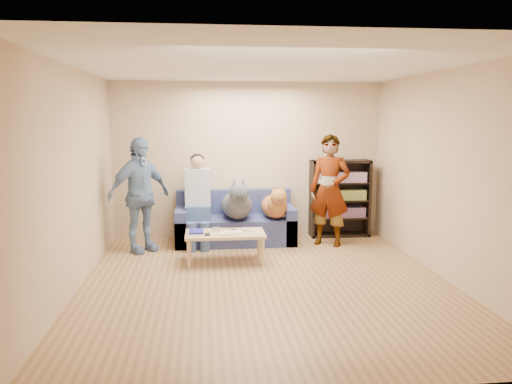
{
  "coord_description": "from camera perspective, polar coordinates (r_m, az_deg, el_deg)",
  "views": [
    {
      "loc": [
        -0.74,
        -5.84,
        2.0
      ],
      "look_at": [
        0.0,
        1.2,
        0.95
      ],
      "focal_mm": 35.0,
      "sensor_mm": 36.0,
      "label": 1
    }
  ],
  "objects": [
    {
      "name": "pen_black",
      "position": [
        7.17,
        -2.65,
        -4.27
      ],
      "size": [
        0.13,
        0.08,
        0.01
      ],
      "primitive_type": "cylinder",
      "rotation": [
        0.0,
        1.57,
        -0.52
      ],
      "color": "black",
      "rests_on": "coffee_table"
    },
    {
      "name": "wall_back",
      "position": [
        8.4,
        -0.93,
        3.66
      ],
      "size": [
        4.5,
        0.0,
        4.5
      ],
      "primitive_type": "plane",
      "rotation": [
        1.57,
        0.0,
        0.0
      ],
      "color": "tan",
      "rests_on": "ground"
    },
    {
      "name": "camera_silver",
      "position": [
        7.1,
        -4.56,
        -4.24
      ],
      "size": [
        0.11,
        0.06,
        0.05
      ],
      "primitive_type": "cube",
      "color": "#AEAEB2",
      "rests_on": "coffee_table"
    },
    {
      "name": "wall_front",
      "position": [
        3.49,
        6.39,
        -3.21
      ],
      "size": [
        4.5,
        0.0,
        4.5
      ],
      "primitive_type": "plane",
      "rotation": [
        -1.57,
        0.0,
        0.0
      ],
      "color": "tan",
      "rests_on": "ground"
    },
    {
      "name": "blanket",
      "position": [
        7.99,
        3.02,
        -2.38
      ],
      "size": [
        0.42,
        0.36,
        0.15
      ],
      "primitive_type": "ellipsoid",
      "color": "#BCBCC1",
      "rests_on": "sofa"
    },
    {
      "name": "person_standing_left",
      "position": [
        7.65,
        -13.19,
        -0.33
      ],
      "size": [
        1.06,
        0.96,
        1.73
      ],
      "primitive_type": "imported",
      "rotation": [
        0.0,
        0.0,
        0.67
      ],
      "color": "#7B9DC5",
      "rests_on": "ground"
    },
    {
      "name": "wallet",
      "position": [
        6.87,
        -5.6,
        -4.84
      ],
      "size": [
        0.07,
        0.12,
        0.02
      ],
      "primitive_type": "cube",
      "color": "black",
      "rests_on": "coffee_table"
    },
    {
      "name": "magazine",
      "position": [
        6.91,
        -2.86,
        -4.61
      ],
      "size": [
        0.22,
        0.17,
        0.01
      ],
      "primitive_type": "cube",
      "color": "beige",
      "rests_on": "coffee_table"
    },
    {
      "name": "wall_left",
      "position": [
        6.07,
        -20.35,
        1.28
      ],
      "size": [
        0.0,
        5.0,
        5.0
      ],
      "primitive_type": "plane",
      "rotation": [
        1.57,
        0.0,
        1.57
      ],
      "color": "tan",
      "rests_on": "ground"
    },
    {
      "name": "dog_tan",
      "position": [
        7.91,
        2.2,
        -1.5
      ],
      "size": [
        0.41,
        1.16,
        0.59
      ],
      "color": "#B05735",
      "rests_on": "sofa"
    },
    {
      "name": "pen_orange",
      "position": [
        6.83,
        -3.66,
        -4.92
      ],
      "size": [
        0.13,
        0.06,
        0.01
      ],
      "primitive_type": "cylinder",
      "rotation": [
        0.0,
        1.57,
        0.35
      ],
      "color": "orange",
      "rests_on": "coffee_table"
    },
    {
      "name": "controller_b",
      "position": [
        7.03,
        -0.62,
        -4.43
      ],
      "size": [
        0.09,
        0.06,
        0.03
      ],
      "primitive_type": "cube",
      "color": "white",
      "rests_on": "coffee_table"
    },
    {
      "name": "papers",
      "position": [
        6.9,
        -3.1,
        -4.76
      ],
      "size": [
        0.26,
        0.2,
        0.02
      ],
      "primitive_type": "cube",
      "color": "beige",
      "rests_on": "coffee_table"
    },
    {
      "name": "ceiling",
      "position": [
        5.92,
        1.26,
        14.25
      ],
      "size": [
        5.0,
        5.0,
        0.0
      ],
      "primitive_type": "plane",
      "rotation": [
        3.14,
        0.0,
        0.0
      ],
      "color": "white",
      "rests_on": "ground"
    },
    {
      "name": "dog_gray",
      "position": [
        7.84,
        -2.16,
        -1.31
      ],
      "size": [
        0.48,
        1.28,
        0.69
      ],
      "color": "#4D4F57",
      "rests_on": "sofa"
    },
    {
      "name": "controller_a",
      "position": [
        7.1,
        -1.32,
        -4.3
      ],
      "size": [
        0.04,
        0.13,
        0.03
      ],
      "primitive_type": "cube",
      "color": "silver",
      "rests_on": "coffee_table"
    },
    {
      "name": "ground",
      "position": [
        6.22,
        1.18,
        -10.33
      ],
      "size": [
        5.0,
        5.0,
        0.0
      ],
      "primitive_type": "plane",
      "color": "olive",
      "rests_on": "ground"
    },
    {
      "name": "wall_right",
      "position": [
        6.6,
        20.99,
        1.78
      ],
      "size": [
        0.0,
        5.0,
        5.0
      ],
      "primitive_type": "plane",
      "rotation": [
        1.57,
        0.0,
        -1.57
      ],
      "color": "tan",
      "rests_on": "ground"
    },
    {
      "name": "headphone_cup_b",
      "position": [
        7.06,
        -1.95,
        -4.42
      ],
      "size": [
        0.07,
        0.07,
        0.02
      ],
      "primitive_type": "cylinder",
      "color": "white",
      "rests_on": "coffee_table"
    },
    {
      "name": "sofa",
      "position": [
        8.14,
        -2.42,
        -3.77
      ],
      "size": [
        1.9,
        0.85,
        0.82
      ],
      "color": "#515B93",
      "rests_on": "ground"
    },
    {
      "name": "coffee_table",
      "position": [
        7.0,
        -3.55,
        -5.01
      ],
      "size": [
        1.1,
        0.6,
        0.42
      ],
      "color": "tan",
      "rests_on": "ground"
    },
    {
      "name": "bookshelf",
      "position": [
        8.59,
        9.54,
        -0.52
      ],
      "size": [
        1.0,
        0.34,
        1.3
      ],
      "color": "black",
      "rests_on": "ground"
    },
    {
      "name": "notebook_blue",
      "position": [
        7.03,
        -6.84,
        -4.5
      ],
      "size": [
        0.2,
        0.26,
        0.03
      ],
      "primitive_type": "cube",
      "color": "#1C1D9A",
      "rests_on": "coffee_table"
    },
    {
      "name": "headphone_cup_a",
      "position": [
        6.98,
        -1.9,
        -4.57
      ],
      "size": [
        0.07,
        0.07,
        0.02
      ],
      "primitive_type": "cylinder",
      "color": "white",
      "rests_on": "coffee_table"
    },
    {
      "name": "held_controller",
      "position": [
        7.65,
        7.35,
        1.16
      ],
      "size": [
        0.06,
        0.12,
        0.03
      ],
      "primitive_type": "cube",
      "rotation": [
        0.0,
        0.0,
        -0.18
      ],
      "color": "silver",
      "rests_on": "person_standing_right"
    },
    {
      "name": "person_seated",
      "position": [
        7.91,
        -6.67,
        -0.55
      ],
      "size": [
        0.4,
        0.73,
        1.47
      ],
      "color": "#3C5585",
      "rests_on": "sofa"
    },
    {
      "name": "person_standing_right",
      "position": [
        7.91,
        8.41,
        0.19
      ],
      "size": [
        0.76,
        0.68,
        1.75
      ],
      "primitive_type": "imported",
      "rotation": [
        0.0,
        0.0,
        -0.53
      ],
      "color": "gray",
      "rests_on": "ground"
    }
  ]
}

